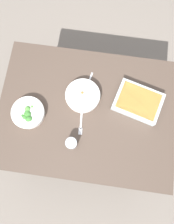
# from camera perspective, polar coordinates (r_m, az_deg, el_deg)

# --- Properties ---
(ground_plane) EXTENTS (6.00, 6.00, 0.00)m
(ground_plane) POSITION_cam_1_polar(r_m,az_deg,el_deg) (2.17, -0.00, -4.41)
(ground_plane) COLOR slate
(dining_table) EXTENTS (1.20, 0.90, 0.74)m
(dining_table) POSITION_cam_1_polar(r_m,az_deg,el_deg) (1.53, -0.00, -0.76)
(dining_table) COLOR #4C3D33
(dining_table) RESTS_ON ground_plane
(stew_bowl) EXTENTS (0.23, 0.23, 0.06)m
(stew_bowl) POSITION_cam_1_polar(r_m,az_deg,el_deg) (1.44, -1.14, 4.31)
(stew_bowl) COLOR white
(stew_bowl) RESTS_ON dining_table
(broccoli_bowl) EXTENTS (0.22, 0.22, 0.07)m
(broccoli_bowl) POSITION_cam_1_polar(r_m,az_deg,el_deg) (1.46, -15.35, -0.22)
(broccoli_bowl) COLOR white
(broccoli_bowl) RESTS_ON dining_table
(baking_dish) EXTENTS (0.35, 0.29, 0.06)m
(baking_dish) POSITION_cam_1_polar(r_m,az_deg,el_deg) (1.46, 13.39, 2.65)
(baking_dish) COLOR silver
(baking_dish) RESTS_ON dining_table
(drink_cup) EXTENTS (0.07, 0.07, 0.08)m
(drink_cup) POSITION_cam_1_polar(r_m,az_deg,el_deg) (1.38, -4.12, -8.33)
(drink_cup) COLOR #B2BCC6
(drink_cup) RESTS_ON dining_table
(spoon_by_stew) EXTENTS (0.06, 0.18, 0.01)m
(spoon_by_stew) POSITION_cam_1_polar(r_m,az_deg,el_deg) (1.49, -0.07, 6.67)
(spoon_by_stew) COLOR silver
(spoon_by_stew) RESTS_ON dining_table
(fork_on_table) EXTENTS (0.03, 0.18, 0.01)m
(fork_on_table) POSITION_cam_1_polar(r_m,az_deg,el_deg) (1.42, -1.62, -3.06)
(fork_on_table) COLOR silver
(fork_on_table) RESTS_ON dining_table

